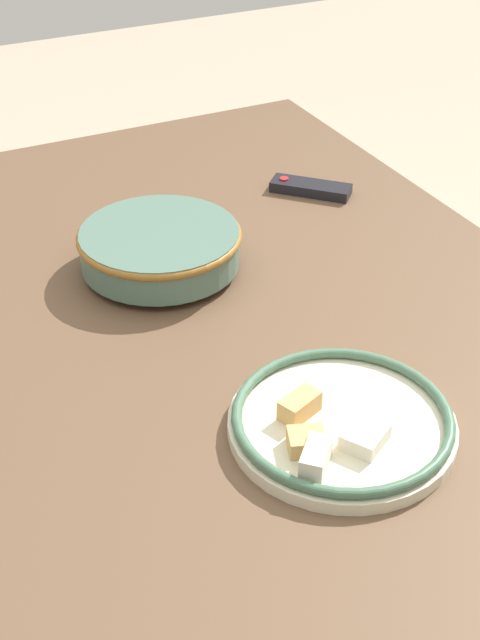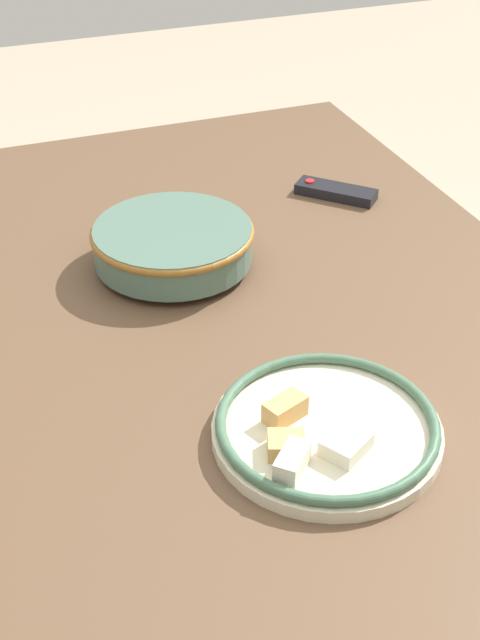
{
  "view_description": "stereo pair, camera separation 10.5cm",
  "coord_description": "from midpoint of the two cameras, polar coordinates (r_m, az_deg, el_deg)",
  "views": [
    {
      "loc": [
        0.98,
        -0.46,
        1.54
      ],
      "look_at": [
        0.03,
        0.01,
        0.81
      ],
      "focal_mm": 50.0,
      "sensor_mm": 36.0,
      "label": 1
    },
    {
      "loc": [
        1.02,
        -0.37,
        1.54
      ],
      "look_at": [
        0.03,
        0.01,
        0.81
      ],
      "focal_mm": 50.0,
      "sensor_mm": 36.0,
      "label": 2
    }
  ],
  "objects": [
    {
      "name": "noodle_bowl",
      "position": [
        1.46,
        -2.28,
        4.87
      ],
      "size": [
        0.27,
        0.27,
        0.07
      ],
      "color": "#4C6B5B",
      "rests_on": "dining_table"
    },
    {
      "name": "dining_table",
      "position": [
        1.37,
        1.42,
        -3.18
      ],
      "size": [
        1.59,
        1.09,
        0.77
      ],
      "color": "brown",
      "rests_on": "ground_plane"
    },
    {
      "name": "food_plate",
      "position": [
        1.14,
        8.13,
        -7.01
      ],
      "size": [
        0.29,
        0.29,
        0.05
      ],
      "color": "beige",
      "rests_on": "dining_table"
    },
    {
      "name": "tv_remote",
      "position": [
        1.72,
        7.91,
        8.1
      ],
      "size": [
        0.14,
        0.14,
        0.02
      ],
      "rotation": [
        0.0,
        0.0,
        2.35
      ],
      "color": "black",
      "rests_on": "dining_table"
    }
  ]
}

